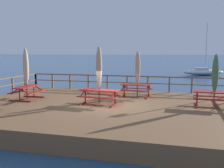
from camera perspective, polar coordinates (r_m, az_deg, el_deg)
The scene contains 12 objects.
ground_plane at distance 13.60m, azimuth -0.84°, elevation -7.68°, with size 600.00×600.00×0.00m, color navy.
wooden_deck at distance 13.51m, azimuth -0.85°, elevation -6.17°, with size 14.93×10.32×0.74m, color brown.
railing_waterside_far at distance 18.13m, azimuth 3.43°, elevation 0.78°, with size 14.73×0.10×1.09m.
picnic_table_back_left at distance 13.55m, azimuth -2.74°, elevation -2.12°, with size 2.15×1.53×0.78m.
picnic_table_back_right at distance 15.81m, azimuth 5.42°, elevation -0.82°, with size 1.97×1.51×0.78m.
picnic_table_mid_left at distance 15.67m, azimuth -18.48°, elevation -1.24°, with size 1.41×1.83×0.78m.
picnic_table_mid_right at distance 13.87m, azimuth 21.86°, elevation -2.43°, with size 2.05×1.49×0.78m.
patio_umbrella_short_mid at distance 13.47m, azimuth -2.93°, elevation 3.73°, with size 0.32×0.32×3.05m.
patio_umbrella_tall_mid_left at distance 15.71m, azimuth 5.75°, elevation 3.64°, with size 0.32×0.32×2.81m.
patio_umbrella_short_back at distance 15.59m, azimuth -18.71°, elevation 3.65°, with size 0.32×0.32×2.98m.
patio_umbrella_tall_back_left at distance 13.66m, azimuth 22.10°, elevation 2.19°, with size 0.32×0.32×2.65m.
sailboat_distant at distance 40.69m, azimuth 19.71°, elevation 2.58°, with size 6.23×3.35×7.72m.
Camera 1 is at (3.56, -12.65, 3.49)m, focal length 40.89 mm.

